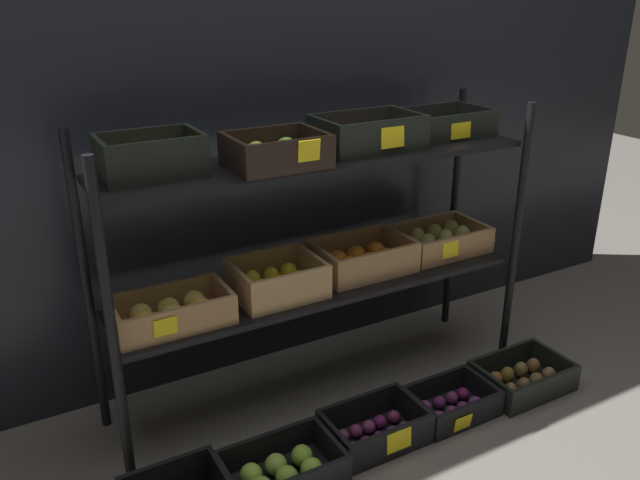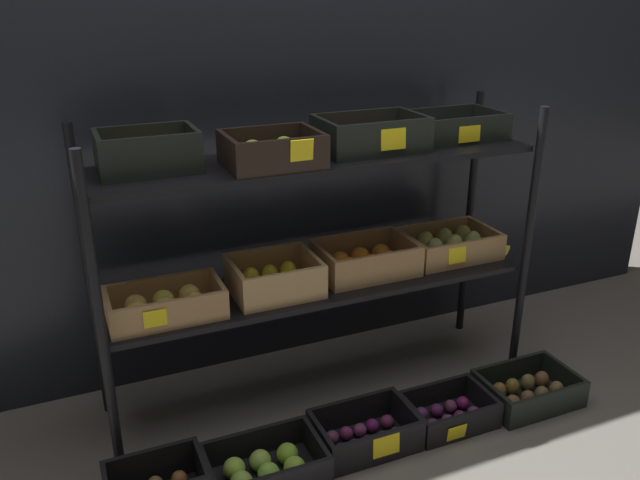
{
  "view_description": "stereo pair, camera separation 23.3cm",
  "coord_description": "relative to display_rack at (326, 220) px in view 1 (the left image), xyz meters",
  "views": [
    {
      "loc": [
        -1.06,
        -1.88,
        1.5
      ],
      "look_at": [
        0.0,
        0.0,
        0.63
      ],
      "focal_mm": 36.25,
      "sensor_mm": 36.0,
      "label": 1
    },
    {
      "loc": [
        -0.85,
        -1.99,
        1.5
      ],
      "look_at": [
        0.0,
        0.0,
        0.63
      ],
      "focal_mm": 36.25,
      "sensor_mm": 36.0,
      "label": 2
    }
  ],
  "objects": [
    {
      "name": "ground_plane",
      "position": [
        -0.02,
        -0.0,
        -0.71
      ],
      "size": [
        10.0,
        10.0,
        0.0
      ],
      "primitive_type": "plane",
      "color": "#605B56"
    },
    {
      "name": "storefront_wall",
      "position": [
        -0.02,
        0.39,
        0.41
      ],
      "size": [
        3.98,
        0.12,
        2.24
      ],
      "primitive_type": "cube",
      "color": "black",
      "rests_on": "ground_plane"
    },
    {
      "name": "display_rack",
      "position": [
        0.0,
        0.0,
        0.0
      ],
      "size": [
        1.69,
        0.41,
        1.09
      ],
      "color": "black",
      "rests_on": "ground_plane"
    },
    {
      "name": "crate_ground_apple_green",
      "position": [
        -0.39,
        -0.4,
        -0.66
      ],
      "size": [
        0.38,
        0.24,
        0.11
      ],
      "color": "black",
      "rests_on": "ground_plane"
    },
    {
      "name": "crate_ground_plum",
      "position": [
        -0.01,
        -0.37,
        -0.66
      ],
      "size": [
        0.35,
        0.23,
        0.12
      ],
      "color": "black",
      "rests_on": "ground_plane"
    },
    {
      "name": "crate_ground_right_plum",
      "position": [
        0.32,
        -0.38,
        -0.67
      ],
      "size": [
        0.32,
        0.23,
        0.1
      ],
      "color": "black",
      "rests_on": "ground_plane"
    },
    {
      "name": "crate_ground_rightmost_kiwi",
      "position": [
        0.68,
        -0.39,
        -0.66
      ],
      "size": [
        0.36,
        0.25,
        0.11
      ],
      "color": "black",
      "rests_on": "ground_plane"
    }
  ]
}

